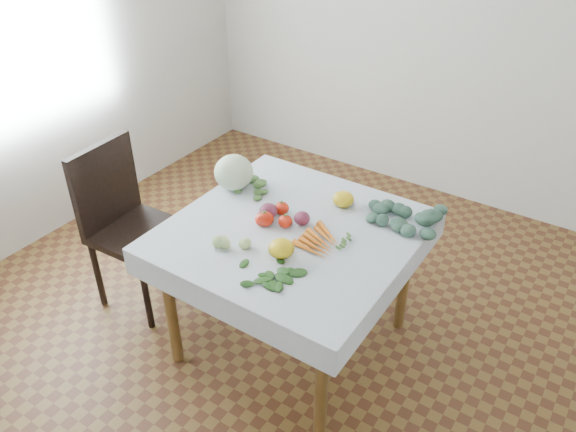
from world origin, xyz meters
name	(u,v)px	position (x,y,z in m)	size (l,w,h in m)	color
ground	(292,341)	(0.00, 0.00, 0.00)	(4.00, 4.00, 0.00)	brown
back_wall	(456,14)	(0.00, 2.00, 1.35)	(4.00, 0.04, 2.70)	silver
left_wall	(8,38)	(-2.00, 0.00, 1.35)	(0.04, 4.00, 2.70)	silver
table	(292,246)	(0.00, 0.00, 0.65)	(1.00, 1.00, 0.75)	brown
tablecloth	(292,230)	(0.00, 0.00, 0.75)	(1.12, 1.12, 0.01)	silver
chair	(124,216)	(-1.02, -0.17, 0.56)	(0.46, 0.46, 0.97)	black
cabbage	(234,172)	(-0.47, 0.16, 0.85)	(0.21, 0.21, 0.19)	#B4CAA9
tomato_a	(265,219)	(-0.13, -0.04, 0.79)	(0.08, 0.08, 0.07)	red
tomato_b	(282,208)	(-0.12, 0.09, 0.79)	(0.07, 0.07, 0.06)	red
tomato_c	(263,219)	(-0.14, -0.05, 0.79)	(0.08, 0.08, 0.07)	red
tomato_d	(285,221)	(-0.04, 0.00, 0.79)	(0.07, 0.07, 0.06)	red
heirloom_back	(343,199)	(0.10, 0.32, 0.79)	(0.11, 0.11, 0.08)	yellow
heirloom_front	(281,248)	(0.07, -0.20, 0.80)	(0.12, 0.12, 0.08)	yellow
onion_a	(268,211)	(-0.15, 0.02, 0.79)	(0.09, 0.09, 0.08)	#4F1629
onion_b	(302,218)	(0.01, 0.06, 0.79)	(0.08, 0.08, 0.07)	#4F1629
tomatillo_cluster	(234,241)	(-0.15, -0.26, 0.78)	(0.12, 0.13, 0.05)	#BBDE80
carrot_bunch	(321,242)	(0.18, -0.03, 0.77)	(0.20, 0.25, 0.03)	orange
kale_bunch	(409,213)	(0.42, 0.40, 0.78)	(0.36, 0.33, 0.05)	#375A49
basil_bunch	(269,274)	(0.10, -0.34, 0.76)	(0.31, 0.21, 0.01)	#26591B
dill_bunch	(252,187)	(-0.39, 0.20, 0.77)	(0.21, 0.19, 0.02)	#5A823B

